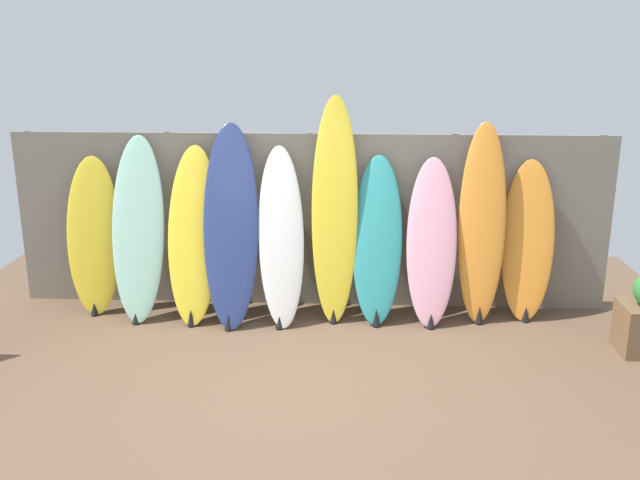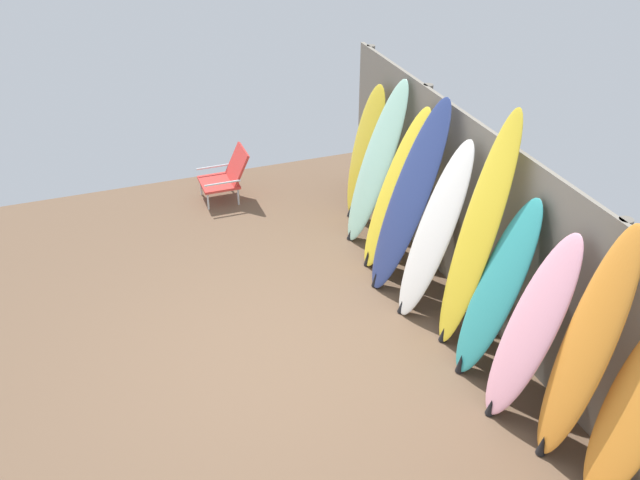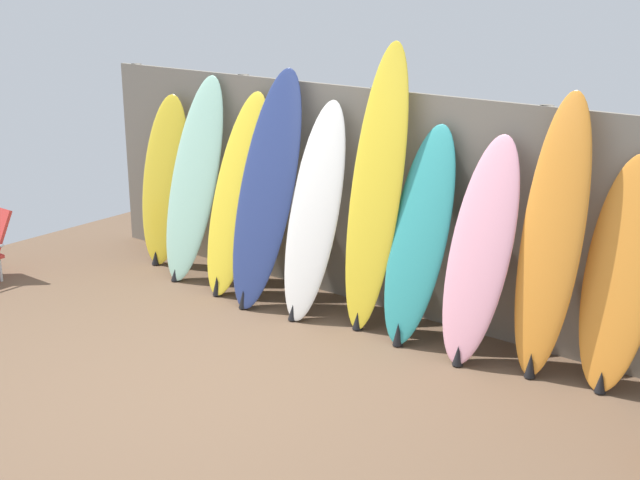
{
  "view_description": "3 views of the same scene",
  "coord_description": "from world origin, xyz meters",
  "views": [
    {
      "loc": [
        0.48,
        -5.07,
        2.75
      ],
      "look_at": [
        0.18,
        0.62,
        1.1
      ],
      "focal_mm": 40.0,
      "sensor_mm": 36.0,
      "label": 1
    },
    {
      "loc": [
        4.65,
        -1.33,
        4.19
      ],
      "look_at": [
        -0.3,
        0.47,
        0.96
      ],
      "focal_mm": 40.0,
      "sensor_mm": 36.0,
      "label": 2
    },
    {
      "loc": [
        4.05,
        -3.76,
        2.73
      ],
      "look_at": [
        0.38,
        0.85,
        0.9
      ],
      "focal_mm": 50.0,
      "sensor_mm": 36.0,
      "label": 3
    }
  ],
  "objects": [
    {
      "name": "fence_back",
      "position": [
        -0.0,
        2.01,
        0.9
      ],
      "size": [
        6.08,
        0.11,
        1.8
      ],
      "color": "gray",
      "rests_on": "ground"
    },
    {
      "name": "surfboard_pink_7",
      "position": [
        1.21,
        1.62,
        0.79
      ],
      "size": [
        0.51,
        0.6,
        1.61
      ],
      "color": "pink",
      "rests_on": "ground"
    },
    {
      "name": "surfboard_yellow_2",
      "position": [
        -1.12,
        1.59,
        0.84
      ],
      "size": [
        0.53,
        0.69,
        1.7
      ],
      "color": "yellow",
      "rests_on": "ground"
    },
    {
      "name": "surfboard_teal_6",
      "position": [
        0.69,
        1.64,
        0.8
      ],
      "size": [
        0.51,
        0.61,
        1.62
      ],
      "color": "teal",
      "rests_on": "ground"
    },
    {
      "name": "surfboard_orange_9",
      "position": [
        2.17,
        1.76,
        0.78
      ],
      "size": [
        0.55,
        0.44,
        1.58
      ],
      "color": "orange",
      "rests_on": "ground"
    },
    {
      "name": "surfboard_seafoam_1",
      "position": [
        -1.68,
        1.62,
        0.89
      ],
      "size": [
        0.57,
        0.72,
        1.8
      ],
      "color": "#9ED6BC",
      "rests_on": "ground"
    },
    {
      "name": "surfboard_white_4",
      "position": [
        -0.25,
        1.57,
        0.84
      ],
      "size": [
        0.53,
        0.72,
        1.71
      ],
      "color": "white",
      "rests_on": "ground"
    },
    {
      "name": "surfboard_yellow_0",
      "position": [
        -2.16,
        1.7,
        0.78
      ],
      "size": [
        0.58,
        0.45,
        1.59
      ],
      "color": "yellow",
      "rests_on": "ground"
    },
    {
      "name": "ground",
      "position": [
        0.0,
        0.0,
        0.0
      ],
      "size": [
        7.68,
        7.68,
        0.0
      ],
      "primitive_type": "plane",
      "color": "brown"
    },
    {
      "name": "surfboard_orange_8",
      "position": [
        1.7,
        1.7,
        0.96
      ],
      "size": [
        0.48,
        0.47,
        1.95
      ],
      "color": "orange",
      "rests_on": "ground"
    },
    {
      "name": "surfboard_yellow_5",
      "position": [
        0.27,
        1.68,
        1.08
      ],
      "size": [
        0.46,
        0.53,
        2.19
      ],
      "color": "yellow",
      "rests_on": "ground"
    },
    {
      "name": "surfboard_navy_3",
      "position": [
        -0.74,
        1.54,
        0.95
      ],
      "size": [
        0.6,
        0.78,
        1.93
      ],
      "color": "navy",
      "rests_on": "ground"
    }
  ]
}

